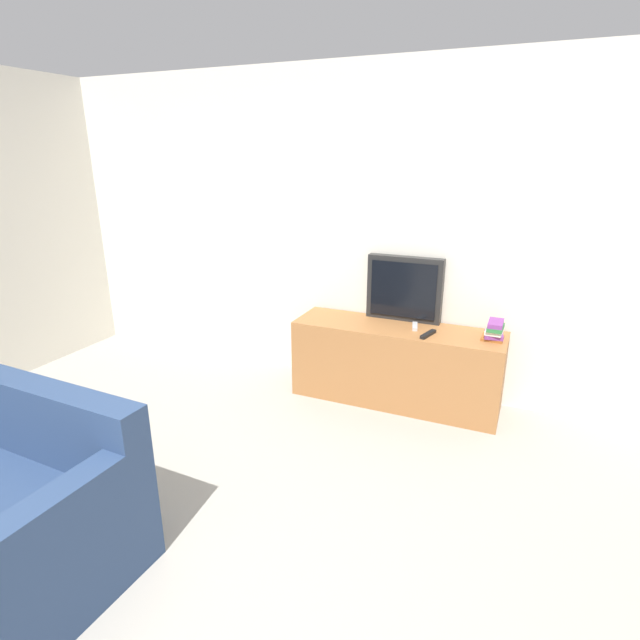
% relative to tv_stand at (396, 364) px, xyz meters
% --- Properties ---
extents(wall_back, '(9.00, 0.06, 2.60)m').
position_rel_tv_stand_xyz_m(wall_back, '(-0.26, 0.29, 0.98)').
color(wall_back, silver).
rests_on(wall_back, ground_plane).
extents(tv_stand, '(1.63, 0.47, 0.63)m').
position_rel_tv_stand_xyz_m(tv_stand, '(0.00, 0.00, 0.00)').
color(tv_stand, '#9E6638').
rests_on(tv_stand, ground_plane).
extents(television, '(0.60, 0.09, 0.52)m').
position_rel_tv_stand_xyz_m(television, '(-0.01, 0.19, 0.58)').
color(television, black).
rests_on(television, tv_stand).
extents(book_stack, '(0.16, 0.20, 0.14)m').
position_rel_tv_stand_xyz_m(book_stack, '(0.71, 0.01, 0.39)').
color(book_stack, '#995623').
rests_on(book_stack, tv_stand).
extents(remote_on_stand, '(0.07, 0.16, 0.02)m').
position_rel_tv_stand_xyz_m(remote_on_stand, '(0.13, 0.03, 0.33)').
color(remote_on_stand, '#B7B7B7').
rests_on(remote_on_stand, tv_stand).
extents(remote_secondary, '(0.09, 0.20, 0.02)m').
position_rel_tv_stand_xyz_m(remote_secondary, '(0.26, -0.10, 0.33)').
color(remote_secondary, black).
rests_on(remote_secondary, tv_stand).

